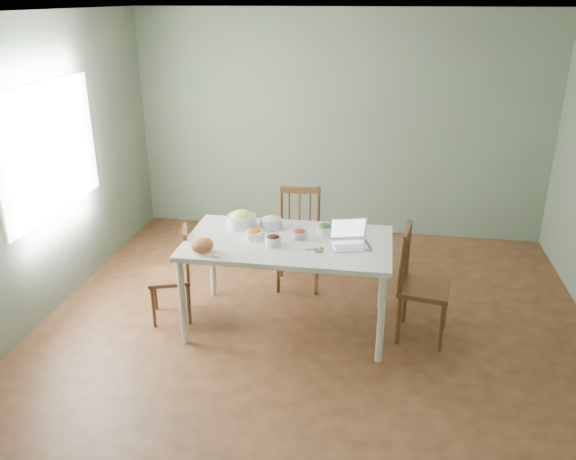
% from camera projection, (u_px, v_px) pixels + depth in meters
% --- Properties ---
extents(floor, '(5.00, 5.00, 0.00)m').
position_uv_depth(floor, '(312.00, 331.00, 5.21)').
color(floor, '#412613').
rests_on(floor, ground).
extents(ceiling, '(5.00, 5.00, 0.00)m').
position_uv_depth(ceiling, '(317.00, 12.00, 4.20)').
color(ceiling, white).
rests_on(ceiling, ground).
extents(wall_back, '(5.00, 0.00, 2.70)m').
position_uv_depth(wall_back, '(340.00, 126.00, 6.99)').
color(wall_back, '#5F685B').
rests_on(wall_back, ground).
extents(wall_front, '(5.00, 0.00, 2.70)m').
position_uv_depth(wall_front, '(240.00, 372.00, 2.42)').
color(wall_front, '#5F685B').
rests_on(wall_front, ground).
extents(wall_left, '(0.00, 5.00, 2.70)m').
position_uv_depth(wall_left, '(33.00, 175.00, 5.09)').
color(wall_left, '#5F685B').
rests_on(wall_left, ground).
extents(window_left, '(0.04, 1.60, 1.20)m').
position_uv_depth(window_left, '(51.00, 150.00, 5.30)').
color(window_left, white).
rests_on(window_left, ground).
extents(dining_table, '(1.79, 1.01, 0.84)m').
position_uv_depth(dining_table, '(288.00, 284.00, 5.17)').
color(dining_table, white).
rests_on(dining_table, floor).
extents(chair_far, '(0.48, 0.46, 1.01)m').
position_uv_depth(chair_far, '(298.00, 240.00, 5.87)').
color(chair_far, brown).
rests_on(chair_far, floor).
extents(chair_left, '(0.48, 0.49, 0.88)m').
position_uv_depth(chair_left, '(169.00, 274.00, 5.30)').
color(chair_left, brown).
rests_on(chair_left, floor).
extents(chair_right, '(0.49, 0.51, 1.01)m').
position_uv_depth(chair_right, '(425.00, 285.00, 4.96)').
color(chair_right, brown).
rests_on(chair_right, floor).
extents(bread_boule, '(0.25, 0.25, 0.13)m').
position_uv_depth(bread_boule, '(202.00, 245.00, 4.77)').
color(bread_boule, '#A76C39').
rests_on(bread_boule, dining_table).
extents(butter_stick, '(0.11, 0.06, 0.03)m').
position_uv_depth(butter_stick, '(213.00, 256.00, 4.69)').
color(butter_stick, '#F7EFBF').
rests_on(butter_stick, dining_table).
extents(bowl_squash, '(0.32, 0.32, 0.15)m').
position_uv_depth(bowl_squash, '(242.00, 219.00, 5.29)').
color(bowl_squash, '#E0DB6F').
rests_on(bowl_squash, dining_table).
extents(bowl_carrot, '(0.18, 0.18, 0.09)m').
position_uv_depth(bowl_carrot, '(254.00, 234.00, 5.05)').
color(bowl_carrot, '#C96C04').
rests_on(bowl_carrot, dining_table).
extents(bowl_onion, '(0.24, 0.24, 0.11)m').
position_uv_depth(bowl_onion, '(271.00, 222.00, 5.29)').
color(bowl_onion, white).
rests_on(bowl_onion, dining_table).
extents(bowl_mushroom, '(0.16, 0.16, 0.09)m').
position_uv_depth(bowl_mushroom, '(273.00, 240.00, 4.91)').
color(bowl_mushroom, black).
rests_on(bowl_mushroom, dining_table).
extents(bowl_redpep, '(0.15, 0.15, 0.08)m').
position_uv_depth(bowl_redpep, '(299.00, 234.00, 5.06)').
color(bowl_redpep, red).
rests_on(bowl_redpep, dining_table).
extents(bowl_broccoli, '(0.19, 0.19, 0.09)m').
position_uv_depth(bowl_broccoli, '(325.00, 229.00, 5.15)').
color(bowl_broccoli, '#0E350C').
rests_on(bowl_broccoli, dining_table).
extents(flatbread, '(0.22, 0.22, 0.02)m').
position_uv_depth(flatbread, '(336.00, 226.00, 5.32)').
color(flatbread, tan).
rests_on(flatbread, dining_table).
extents(basil_bunch, '(0.18, 0.18, 0.02)m').
position_uv_depth(basil_bunch, '(315.00, 249.00, 4.83)').
color(basil_bunch, '#116217').
rests_on(basil_bunch, dining_table).
extents(laptop, '(0.38, 0.35, 0.22)m').
position_uv_depth(laptop, '(351.00, 235.00, 4.85)').
color(laptop, silver).
rests_on(laptop, dining_table).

